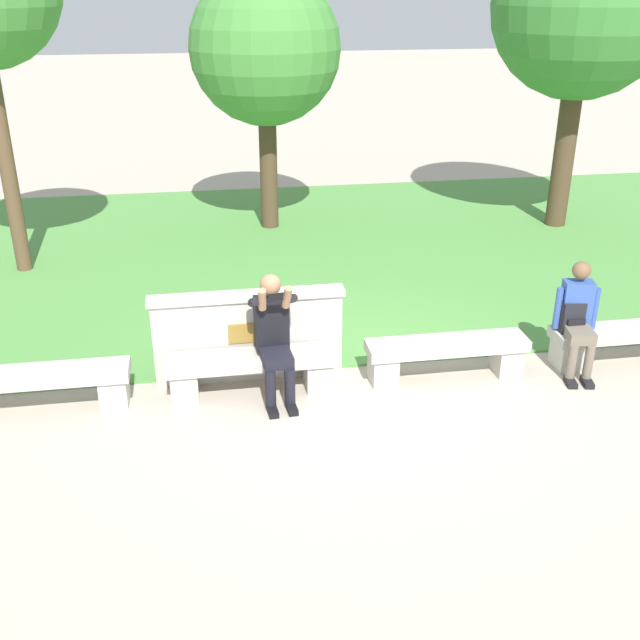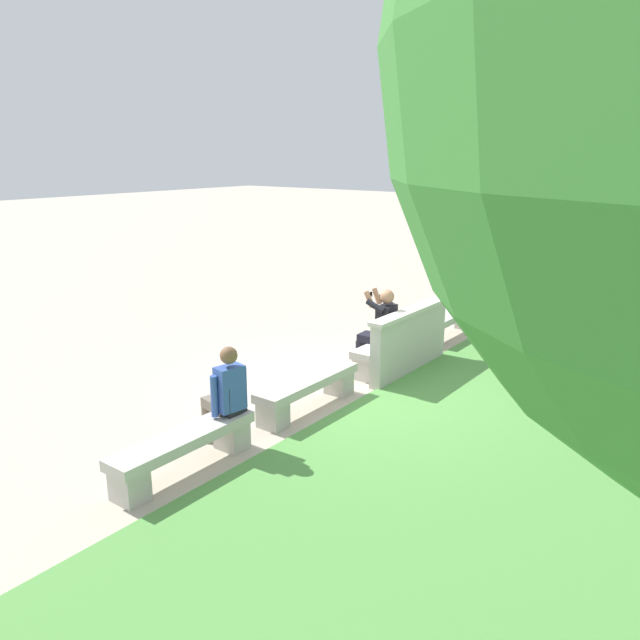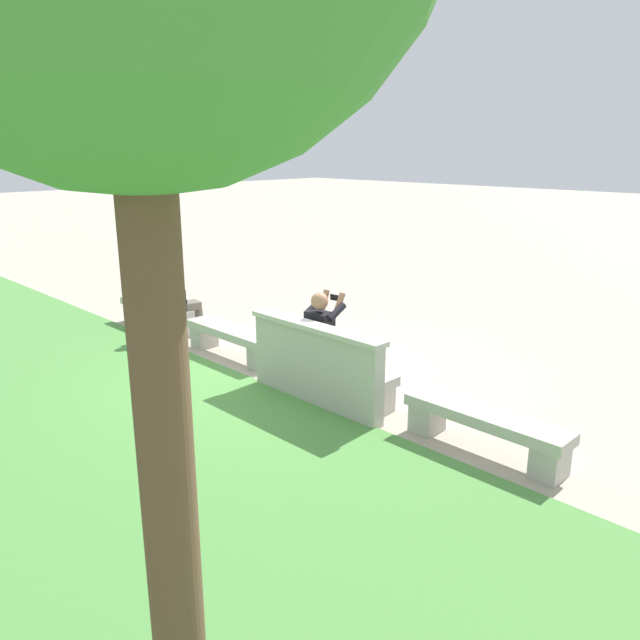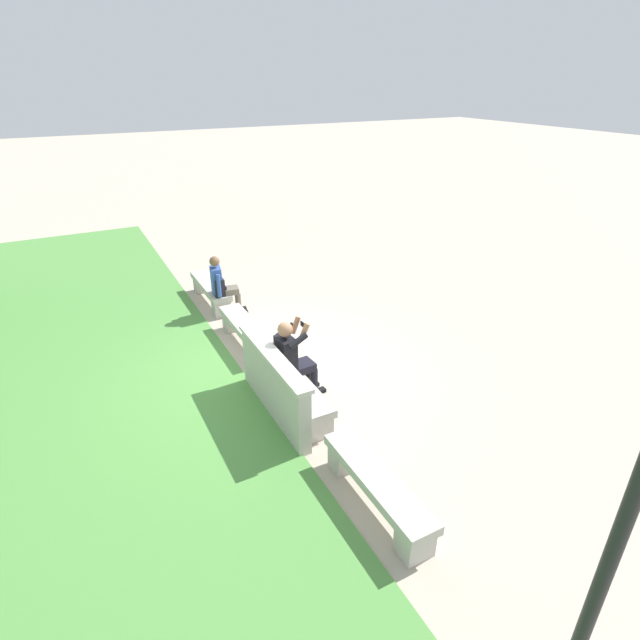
{
  "view_description": "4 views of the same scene",
  "coord_description": "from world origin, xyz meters",
  "px_view_note": "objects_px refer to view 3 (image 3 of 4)",
  "views": [
    {
      "loc": [
        -1.48,
        -6.99,
        4.05
      ],
      "look_at": [
        -0.43,
        -0.55,
        1.05
      ],
      "focal_mm": 42.0,
      "sensor_mm": 36.0,
      "label": 1
    },
    {
      "loc": [
        7.18,
        4.83,
        3.36
      ],
      "look_at": [
        0.25,
        -0.42,
        1.0
      ],
      "focal_mm": 35.0,
      "sensor_mm": 36.0,
      "label": 2
    },
    {
      "loc": [
        -6.18,
        5.34,
        3.06
      ],
      "look_at": [
        -0.28,
        -0.53,
        0.74
      ],
      "focal_mm": 35.0,
      "sensor_mm": 36.0,
      "label": 3
    },
    {
      "loc": [
        -6.63,
        2.53,
        4.47
      ],
      "look_at": [
        -0.48,
        -0.71,
        1.02
      ],
      "focal_mm": 28.0,
      "sensor_mm": 36.0,
      "label": 4
    }
  ],
  "objects_px": {
    "bench_near": "(334,374)",
    "bench_far": "(156,312)",
    "person_photographer": "(326,335)",
    "bench_mid": "(231,338)",
    "person_distant": "(180,297)",
    "bench_main": "(485,426)",
    "backpack": "(177,301)"
  },
  "relations": [
    {
      "from": "bench_main",
      "to": "bench_far",
      "type": "xyz_separation_m",
      "value": [
        6.43,
        0.0,
        0.0
      ]
    },
    {
      "from": "bench_main",
      "to": "backpack",
      "type": "xyz_separation_m",
      "value": [
        5.71,
        0.02,
        0.33
      ]
    },
    {
      "from": "bench_far",
      "to": "person_distant",
      "type": "xyz_separation_m",
      "value": [
        -0.69,
        -0.07,
        0.38
      ]
    },
    {
      "from": "bench_far",
      "to": "person_photographer",
      "type": "xyz_separation_m",
      "value": [
        -4.05,
        -0.08,
        0.44
      ]
    },
    {
      "from": "backpack",
      "to": "bench_main",
      "type": "bearing_deg",
      "value": -179.85
    },
    {
      "from": "bench_far",
      "to": "person_photographer",
      "type": "height_order",
      "value": "person_photographer"
    },
    {
      "from": "bench_far",
      "to": "bench_near",
      "type": "bearing_deg",
      "value": 180.0
    },
    {
      "from": "bench_main",
      "to": "bench_near",
      "type": "relative_size",
      "value": 1.0
    },
    {
      "from": "backpack",
      "to": "bench_far",
      "type": "bearing_deg",
      "value": -1.23
    },
    {
      "from": "bench_far",
      "to": "person_distant",
      "type": "bearing_deg",
      "value": -174.62
    },
    {
      "from": "bench_main",
      "to": "person_photographer",
      "type": "bearing_deg",
      "value": -1.87
    },
    {
      "from": "bench_mid",
      "to": "bench_far",
      "type": "bearing_deg",
      "value": 0.0
    },
    {
      "from": "bench_near",
      "to": "bench_main",
      "type": "bearing_deg",
      "value": 180.0
    },
    {
      "from": "bench_main",
      "to": "bench_mid",
      "type": "height_order",
      "value": "same"
    },
    {
      "from": "bench_far",
      "to": "bench_mid",
      "type": "bearing_deg",
      "value": 180.0
    },
    {
      "from": "bench_far",
      "to": "person_photographer",
      "type": "distance_m",
      "value": 4.07
    },
    {
      "from": "person_photographer",
      "to": "person_distant",
      "type": "xyz_separation_m",
      "value": [
        3.36,
        0.01,
        -0.06
      ]
    },
    {
      "from": "person_distant",
      "to": "backpack",
      "type": "height_order",
      "value": "person_distant"
    },
    {
      "from": "bench_main",
      "to": "bench_far",
      "type": "bearing_deg",
      "value": 0.0
    },
    {
      "from": "bench_near",
      "to": "backpack",
      "type": "distance_m",
      "value": 3.59
    },
    {
      "from": "bench_near",
      "to": "person_photographer",
      "type": "xyz_separation_m",
      "value": [
        0.24,
        -0.08,
        0.44
      ]
    },
    {
      "from": "bench_near",
      "to": "bench_far",
      "type": "distance_m",
      "value": 4.28
    },
    {
      "from": "bench_near",
      "to": "bench_far",
      "type": "relative_size",
      "value": 1.0
    },
    {
      "from": "person_photographer",
      "to": "bench_far",
      "type": "bearing_deg",
      "value": 1.1
    },
    {
      "from": "person_photographer",
      "to": "backpack",
      "type": "distance_m",
      "value": 3.34
    },
    {
      "from": "bench_far",
      "to": "person_distant",
      "type": "relative_size",
      "value": 1.41
    },
    {
      "from": "bench_near",
      "to": "bench_far",
      "type": "height_order",
      "value": "same"
    },
    {
      "from": "backpack",
      "to": "bench_mid",
      "type": "bearing_deg",
      "value": -179.39
    },
    {
      "from": "bench_main",
      "to": "bench_far",
      "type": "distance_m",
      "value": 6.43
    },
    {
      "from": "bench_near",
      "to": "backpack",
      "type": "relative_size",
      "value": 4.16
    },
    {
      "from": "bench_near",
      "to": "bench_mid",
      "type": "height_order",
      "value": "same"
    },
    {
      "from": "bench_mid",
      "to": "bench_far",
      "type": "distance_m",
      "value": 2.14
    }
  ]
}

